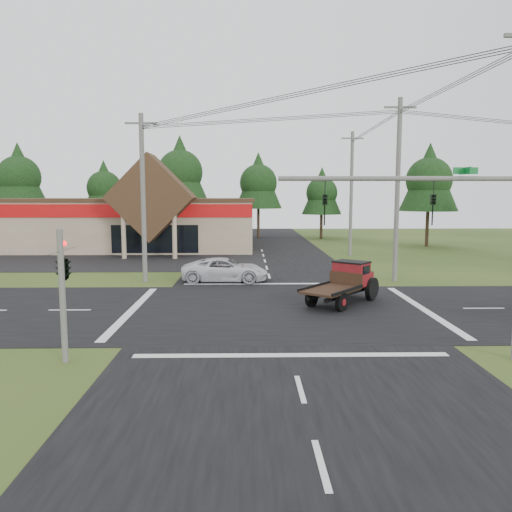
{
  "coord_description": "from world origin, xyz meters",
  "views": [
    {
      "loc": [
        -1.5,
        -23.52,
        5.45
      ],
      "look_at": [
        -1.01,
        3.41,
        2.2
      ],
      "focal_mm": 35.0,
      "sensor_mm": 36.0,
      "label": 1
    }
  ],
  "objects": [
    {
      "name": "ground",
      "position": [
        0.0,
        0.0,
        0.0
      ],
      "size": [
        120.0,
        120.0,
        0.0
      ],
      "primitive_type": "plane",
      "color": "#2C4318",
      "rests_on": "ground"
    },
    {
      "name": "traffic_signal_mast",
      "position": [
        5.82,
        -7.5,
        4.43
      ],
      "size": [
        8.12,
        0.24,
        7.0
      ],
      "color": "#595651",
      "rests_on": "ground"
    },
    {
      "name": "tree_row_d",
      "position": [
        0.0,
        42.0,
        7.38
      ],
      "size": [
        6.16,
        6.16,
        11.11
      ],
      "color": "#332316",
      "rests_on": "ground"
    },
    {
      "name": "antique_flatbed_truck",
      "position": [
        3.27,
        1.22,
        1.06
      ],
      "size": [
        4.73,
        5.17,
        2.13
      ],
      "primitive_type": null,
      "rotation": [
        0.0,
        0.0,
        -0.69
      ],
      "color": "#5F0D0E",
      "rests_on": "ground"
    },
    {
      "name": "tree_row_a",
      "position": [
        -30.0,
        40.0,
        8.05
      ],
      "size": [
        6.72,
        6.72,
        12.12
      ],
      "color": "#332316",
      "rests_on": "ground"
    },
    {
      "name": "parking_apron",
      "position": [
        -14.0,
        19.0,
        0.01
      ],
      "size": [
        28.0,
        14.0,
        0.02
      ],
      "primitive_type": "cube",
      "color": "black",
      "rests_on": "ground"
    },
    {
      "name": "road_ns",
      "position": [
        0.0,
        0.0,
        0.01
      ],
      "size": [
        12.0,
        120.0,
        0.02
      ],
      "primitive_type": "cube",
      "color": "black",
      "rests_on": "ground"
    },
    {
      "name": "traffic_signal_corner",
      "position": [
        -7.5,
        -7.32,
        3.52
      ],
      "size": [
        0.53,
        2.48,
        4.4
      ],
      "color": "#595651",
      "rests_on": "ground"
    },
    {
      "name": "road_ew",
      "position": [
        0.0,
        0.0,
        0.01
      ],
      "size": [
        120.0,
        12.0,
        0.02
      ],
      "primitive_type": "cube",
      "color": "black",
      "rests_on": "ground"
    },
    {
      "name": "utility_pole_ne",
      "position": [
        8.0,
        8.0,
        5.89
      ],
      "size": [
        2.0,
        0.3,
        11.5
      ],
      "color": "#595651",
      "rests_on": "ground"
    },
    {
      "name": "cvs_building",
      "position": [
        -15.7,
        29.57,
        2.78
      ],
      "size": [
        30.4,
        18.2,
        9.19
      ],
      "color": "tan",
      "rests_on": "ground"
    },
    {
      "name": "white_pickup",
      "position": [
        -2.9,
        8.02,
        0.76
      ],
      "size": [
        5.54,
        2.69,
        1.52
      ],
      "primitive_type": "imported",
      "rotation": [
        0.0,
        0.0,
        1.54
      ],
      "color": "silver",
      "rests_on": "ground"
    },
    {
      "name": "utility_pole_nw",
      "position": [
        -8.0,
        8.0,
        5.39
      ],
      "size": [
        2.0,
        0.3,
        10.5
      ],
      "color": "#595651",
      "rests_on": "ground"
    },
    {
      "name": "tree_side_ne",
      "position": [
        18.0,
        30.0,
        7.38
      ],
      "size": [
        6.16,
        6.16,
        11.11
      ],
      "color": "#332316",
      "rests_on": "ground"
    },
    {
      "name": "utility_pole_n",
      "position": [
        8.0,
        22.0,
        5.74
      ],
      "size": [
        2.0,
        0.3,
        11.2
      ],
      "color": "#595651",
      "rests_on": "ground"
    },
    {
      "name": "tree_row_e",
      "position": [
        8.0,
        40.0,
        6.03
      ],
      "size": [
        5.04,
        5.04,
        9.09
      ],
      "color": "#332316",
      "rests_on": "ground"
    },
    {
      "name": "tree_row_b",
      "position": [
        -20.0,
        42.0,
        6.7
      ],
      "size": [
        5.6,
        5.6,
        10.1
      ],
      "color": "#332316",
      "rests_on": "ground"
    },
    {
      "name": "tree_row_c",
      "position": [
        -10.0,
        41.0,
        8.72
      ],
      "size": [
        7.28,
        7.28,
        13.13
      ],
      "color": "#332316",
      "rests_on": "ground"
    }
  ]
}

